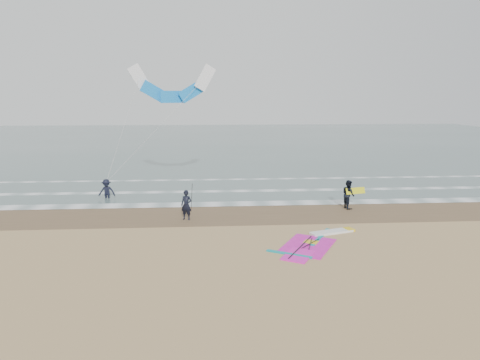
{
  "coord_description": "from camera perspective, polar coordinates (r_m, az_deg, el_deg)",
  "views": [
    {
      "loc": [
        -2.16,
        -18.31,
        6.74
      ],
      "look_at": [
        -0.56,
        5.0,
        2.2
      ],
      "focal_mm": 32.0,
      "sensor_mm": 36.0,
      "label": 1
    }
  ],
  "objects": [
    {
      "name": "ground",
      "position": [
        19.63,
        2.65,
        -9.1
      ],
      "size": [
        120.0,
        120.0,
        0.0
      ],
      "primitive_type": "plane",
      "color": "tan",
      "rests_on": "ground"
    },
    {
      "name": "person_standing",
      "position": [
        23.98,
        -7.17,
        -3.33
      ],
      "size": [
        0.71,
        0.58,
        1.68
      ],
      "primitive_type": "imported",
      "rotation": [
        0.0,
        0.0,
        -0.33
      ],
      "color": "black",
      "rests_on": "ground"
    },
    {
      "name": "sea_water",
      "position": [
        66.69,
        -2.07,
        5.2
      ],
      "size": [
        120.0,
        80.0,
        0.02
      ],
      "primitive_type": "cube",
      "color": "#47605E",
      "rests_on": "ground"
    },
    {
      "name": "person_wading",
      "position": [
        30.03,
        -17.38,
        -0.83
      ],
      "size": [
        1.1,
        0.64,
        1.69
      ],
      "primitive_type": "imported",
      "rotation": [
        0.0,
        0.0,
        -0.01
      ],
      "color": "black",
      "rests_on": "ground"
    },
    {
      "name": "surf_kite",
      "position": [
        31.68,
        -9.0,
        12.11
      ],
      "size": [
        7.5,
        3.32,
        7.99
      ],
      "color": "white",
      "rests_on": "ground"
    },
    {
      "name": "windsurf_rig",
      "position": [
        20.66,
        10.02,
        -8.13
      ],
      "size": [
        4.91,
        4.65,
        0.12
      ],
      "color": "white",
      "rests_on": "ground"
    },
    {
      "name": "wet_sand_band",
      "position": [
        25.32,
        1.1,
        -4.44
      ],
      "size": [
        120.0,
        5.0,
        0.01
      ],
      "primitive_type": "cube",
      "color": "brown",
      "rests_on": "ground"
    },
    {
      "name": "held_pole",
      "position": [
        23.87,
        -6.47,
        -2.42
      ],
      "size": [
        0.17,
        0.86,
        1.82
      ],
      "color": "black",
      "rests_on": "ground"
    },
    {
      "name": "carried_kiteboard",
      "position": [
        27.02,
        15.15,
        -1.4
      ],
      "size": [
        1.3,
        0.51,
        0.39
      ],
      "color": "yellow",
      "rests_on": "ground"
    },
    {
      "name": "foam_waterline",
      "position": [
        29.6,
        0.35,
        -2.1
      ],
      "size": [
        120.0,
        9.15,
        0.02
      ],
      "color": "white",
      "rests_on": "ground"
    },
    {
      "name": "person_walking",
      "position": [
        27.03,
        14.25,
        -1.86
      ],
      "size": [
        0.8,
        0.95,
        1.77
      ],
      "primitive_type": "imported",
      "rotation": [
        0.0,
        0.0,
        1.73
      ],
      "color": "black",
      "rests_on": "ground"
    }
  ]
}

